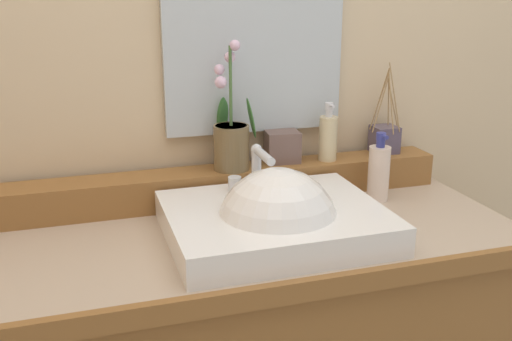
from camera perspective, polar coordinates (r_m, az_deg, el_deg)
wall_back at (r=1.65m, az=-4.99°, el=13.19°), size 2.82×0.20×2.58m
back_ledge at (r=1.56m, az=-3.23°, el=-1.37°), size 1.19×0.11×0.09m
sink_basin at (r=1.34m, az=1.96°, el=-5.30°), size 0.48×0.39×0.29m
potted_plant at (r=1.52m, az=-2.41°, el=3.13°), size 0.12×0.11×0.33m
soap_dispenser at (r=1.62m, az=6.93°, el=3.23°), size 0.05×0.05×0.16m
reed_diffuser at (r=1.73m, az=12.21°, el=3.06°), size 0.10×0.12×0.25m
trinket_box at (r=1.60m, az=2.53°, el=2.31°), size 0.09×0.08×0.08m
lotion_bottle at (r=1.58m, az=11.69°, el=-0.13°), size 0.06×0.06×0.18m
mirror at (r=1.57m, az=-0.12°, el=12.47°), size 0.48×0.02×0.48m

